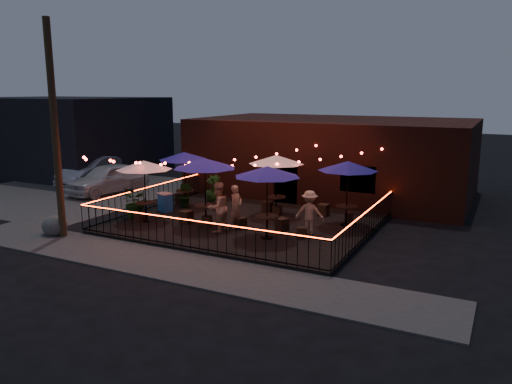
{
  "coord_description": "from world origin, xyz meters",
  "views": [
    {
      "loc": [
        9.4,
        -15.47,
        5.47
      ],
      "look_at": [
        0.12,
        2.68,
        1.31
      ],
      "focal_mm": 35.0,
      "sensor_mm": 36.0,
      "label": 1
    }
  ],
  "objects_px": {
    "cafe_table_1": "(184,157)",
    "cafe_table_4": "(267,173)",
    "utility_pole": "(55,132)",
    "cafe_table_5": "(348,167)",
    "cafe_table_3": "(276,160)",
    "boulder": "(55,226)",
    "cafe_table_0": "(144,166)",
    "cooler": "(165,202)",
    "cafe_table_2": "(205,164)"
  },
  "relations": [
    {
      "from": "cafe_table_1",
      "to": "cafe_table_4",
      "type": "height_order",
      "value": "cafe_table_4"
    },
    {
      "from": "utility_pole",
      "to": "cafe_table_5",
      "type": "xyz_separation_m",
      "value": [
        9.2,
        6.01,
        -1.47
      ]
    },
    {
      "from": "cafe_table_3",
      "to": "boulder",
      "type": "relative_size",
      "value": 3.14
    },
    {
      "from": "utility_pole",
      "to": "cafe_table_5",
      "type": "height_order",
      "value": "utility_pole"
    },
    {
      "from": "cafe_table_0",
      "to": "cooler",
      "type": "bearing_deg",
      "value": 100.35
    },
    {
      "from": "cafe_table_4",
      "to": "cafe_table_3",
      "type": "bearing_deg",
      "value": 109.49
    },
    {
      "from": "cafe_table_5",
      "to": "cafe_table_1",
      "type": "bearing_deg",
      "value": -177.9
    },
    {
      "from": "cooler",
      "to": "boulder",
      "type": "xyz_separation_m",
      "value": [
        -1.76,
        -4.6,
        -0.2
      ]
    },
    {
      "from": "cafe_table_0",
      "to": "boulder",
      "type": "height_order",
      "value": "cafe_table_0"
    },
    {
      "from": "cafe_table_1",
      "to": "cafe_table_3",
      "type": "xyz_separation_m",
      "value": [
        4.37,
        0.57,
        0.04
      ]
    },
    {
      "from": "cafe_table_4",
      "to": "cooler",
      "type": "relative_size",
      "value": 3.31
    },
    {
      "from": "boulder",
      "to": "cafe_table_2",
      "type": "bearing_deg",
      "value": 34.86
    },
    {
      "from": "cafe_table_2",
      "to": "cafe_table_5",
      "type": "bearing_deg",
      "value": 28.48
    },
    {
      "from": "cooler",
      "to": "cafe_table_1",
      "type": "bearing_deg",
      "value": 96.84
    },
    {
      "from": "cafe_table_4",
      "to": "cafe_table_5",
      "type": "height_order",
      "value": "cafe_table_4"
    },
    {
      "from": "cafe_table_5",
      "to": "boulder",
      "type": "xyz_separation_m",
      "value": [
        -9.67,
        -5.98,
        -2.15
      ]
    },
    {
      "from": "cafe_table_2",
      "to": "cooler",
      "type": "distance_m",
      "value": 3.86
    },
    {
      "from": "cafe_table_0",
      "to": "cafe_table_2",
      "type": "distance_m",
      "value": 2.71
    },
    {
      "from": "utility_pole",
      "to": "cafe_table_1",
      "type": "bearing_deg",
      "value": 74.4
    },
    {
      "from": "cafe_table_2",
      "to": "cafe_table_5",
      "type": "relative_size",
      "value": 0.92
    },
    {
      "from": "cafe_table_3",
      "to": "cafe_table_0",
      "type": "bearing_deg",
      "value": -142.28
    },
    {
      "from": "cafe_table_1",
      "to": "cafe_table_5",
      "type": "xyz_separation_m",
      "value": [
        7.6,
        0.28,
        0.03
      ]
    },
    {
      "from": "utility_pole",
      "to": "cafe_table_4",
      "type": "relative_size",
      "value": 2.89
    },
    {
      "from": "cafe_table_5",
      "to": "cafe_table_0",
      "type": "bearing_deg",
      "value": -157.92
    },
    {
      "from": "cafe_table_2",
      "to": "boulder",
      "type": "xyz_separation_m",
      "value": [
        -4.74,
        -3.3,
        -2.27
      ]
    },
    {
      "from": "cafe_table_3",
      "to": "cafe_table_4",
      "type": "height_order",
      "value": "cafe_table_4"
    },
    {
      "from": "cafe_table_0",
      "to": "cafe_table_4",
      "type": "distance_m",
      "value": 5.54
    },
    {
      "from": "cafe_table_1",
      "to": "cafe_table_4",
      "type": "relative_size",
      "value": 1.1
    },
    {
      "from": "cafe_table_5",
      "to": "boulder",
      "type": "relative_size",
      "value": 3.1
    },
    {
      "from": "cafe_table_5",
      "to": "cooler",
      "type": "bearing_deg",
      "value": -170.11
    },
    {
      "from": "cafe_table_1",
      "to": "cafe_table_2",
      "type": "bearing_deg",
      "value": -41.86
    },
    {
      "from": "utility_pole",
      "to": "cafe_table_4",
      "type": "xyz_separation_m",
      "value": [
        7.14,
        3.0,
        -1.42
      ]
    },
    {
      "from": "cafe_table_5",
      "to": "cooler",
      "type": "relative_size",
      "value": 3.57
    },
    {
      "from": "cafe_table_3",
      "to": "cafe_table_1",
      "type": "bearing_deg",
      "value": -172.55
    },
    {
      "from": "cafe_table_0",
      "to": "boulder",
      "type": "relative_size",
      "value": 2.62
    },
    {
      "from": "cooler",
      "to": "utility_pole",
      "type": "bearing_deg",
      "value": -82.94
    },
    {
      "from": "boulder",
      "to": "cafe_table_3",
      "type": "bearing_deg",
      "value": 44.26
    },
    {
      "from": "cafe_table_5",
      "to": "cafe_table_4",
      "type": "bearing_deg",
      "value": -124.45
    },
    {
      "from": "utility_pole",
      "to": "cafe_table_5",
      "type": "bearing_deg",
      "value": 33.14
    },
    {
      "from": "cafe_table_4",
      "to": "boulder",
      "type": "xyz_separation_m",
      "value": [
        -7.6,
        -2.97,
        -2.21
      ]
    },
    {
      "from": "cooler",
      "to": "cafe_table_3",
      "type": "bearing_deg",
      "value": 42.29
    },
    {
      "from": "cafe_table_0",
      "to": "cafe_table_5",
      "type": "xyz_separation_m",
      "value": [
        7.6,
        3.08,
        0.07
      ]
    },
    {
      "from": "utility_pole",
      "to": "cafe_table_3",
      "type": "distance_m",
      "value": 8.8
    },
    {
      "from": "cafe_table_5",
      "to": "boulder",
      "type": "distance_m",
      "value": 11.57
    },
    {
      "from": "cafe_table_3",
      "to": "utility_pole",
      "type": "bearing_deg",
      "value": -133.44
    },
    {
      "from": "boulder",
      "to": "cafe_table_5",
      "type": "bearing_deg",
      "value": 31.72
    },
    {
      "from": "cafe_table_0",
      "to": "cafe_table_5",
      "type": "bearing_deg",
      "value": 22.08
    },
    {
      "from": "cafe_table_1",
      "to": "cafe_table_0",
      "type": "bearing_deg",
      "value": -90.0
    },
    {
      "from": "cafe_table_5",
      "to": "cafe_table_3",
      "type": "bearing_deg",
      "value": 174.83
    },
    {
      "from": "cafe_table_2",
      "to": "cooler",
      "type": "xyz_separation_m",
      "value": [
        -2.98,
        1.29,
        -2.08
      ]
    }
  ]
}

